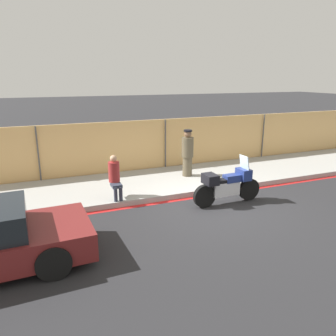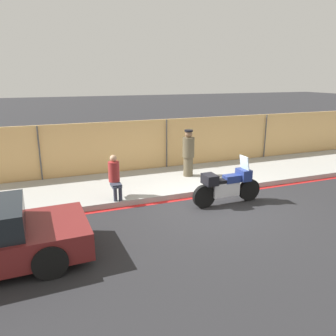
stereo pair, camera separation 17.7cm
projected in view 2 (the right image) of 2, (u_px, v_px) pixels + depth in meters
ground_plane at (215, 206)px, 9.94m from camera, size 120.00×120.00×0.00m
sidewalk at (182, 180)px, 12.21m from camera, size 36.07×3.19×0.18m
curb_paint_stripe at (202, 197)px, 10.72m from camera, size 36.07×0.18×0.01m
storefront_fence at (166, 145)px, 13.46m from camera, size 34.26×0.17×2.14m
motorcycle at (227, 186)px, 9.96m from camera, size 2.31×0.51×1.47m
officer_standing at (188, 153)px, 12.15m from camera, size 0.44×0.44×1.74m
person_seated_on_curb at (114, 174)px, 10.02m from camera, size 0.34×0.67×1.33m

